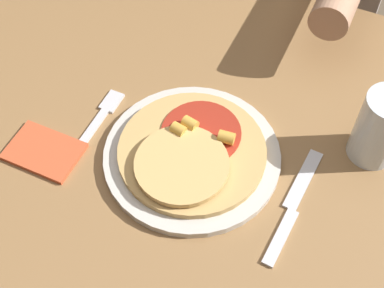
{
  "coord_description": "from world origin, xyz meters",
  "views": [
    {
      "loc": [
        0.25,
        -0.43,
        1.45
      ],
      "look_at": [
        0.05,
        0.01,
        0.77
      ],
      "focal_mm": 50.0,
      "sensor_mm": 36.0,
      "label": 1
    }
  ],
  "objects_px": {
    "fork": "(97,123)",
    "knife": "(293,207)",
    "pizza": "(190,152)",
    "plate": "(192,156)",
    "drinking_glass": "(380,128)",
    "dining_table": "(166,186)"
  },
  "relations": [
    {
      "from": "plate",
      "to": "pizza",
      "type": "distance_m",
      "value": 0.02
    },
    {
      "from": "dining_table",
      "to": "plate",
      "type": "bearing_deg",
      "value": 14.53
    },
    {
      "from": "plate",
      "to": "fork",
      "type": "distance_m",
      "value": 0.18
    },
    {
      "from": "pizza",
      "to": "knife",
      "type": "relative_size",
      "value": 1.08
    },
    {
      "from": "fork",
      "to": "drinking_glass",
      "type": "relative_size",
      "value": 1.36
    },
    {
      "from": "drinking_glass",
      "to": "knife",
      "type": "bearing_deg",
      "value": -118.31
    },
    {
      "from": "plate",
      "to": "drinking_glass",
      "type": "bearing_deg",
      "value": 27.12
    },
    {
      "from": "dining_table",
      "to": "plate",
      "type": "relative_size",
      "value": 3.8
    },
    {
      "from": "drinking_glass",
      "to": "dining_table",
      "type": "bearing_deg",
      "value": -154.6
    },
    {
      "from": "plate",
      "to": "pizza",
      "type": "relative_size",
      "value": 1.2
    },
    {
      "from": "dining_table",
      "to": "drinking_glass",
      "type": "height_order",
      "value": "drinking_glass"
    },
    {
      "from": "pizza",
      "to": "drinking_glass",
      "type": "xyz_separation_m",
      "value": [
        0.26,
        0.14,
        0.04
      ]
    },
    {
      "from": "fork",
      "to": "knife",
      "type": "xyz_separation_m",
      "value": [
        0.36,
        -0.02,
        0.0
      ]
    },
    {
      "from": "dining_table",
      "to": "pizza",
      "type": "xyz_separation_m",
      "value": [
        0.05,
        0.01,
        0.13
      ]
    },
    {
      "from": "pizza",
      "to": "fork",
      "type": "relative_size",
      "value": 1.37
    },
    {
      "from": "plate",
      "to": "drinking_glass",
      "type": "distance_m",
      "value": 0.3
    },
    {
      "from": "knife",
      "to": "drinking_glass",
      "type": "distance_m",
      "value": 0.18
    },
    {
      "from": "drinking_glass",
      "to": "pizza",
      "type": "bearing_deg",
      "value": -151.89
    },
    {
      "from": "knife",
      "to": "pizza",
      "type": "bearing_deg",
      "value": 175.58
    },
    {
      "from": "dining_table",
      "to": "fork",
      "type": "distance_m",
      "value": 0.17
    },
    {
      "from": "knife",
      "to": "drinking_glass",
      "type": "relative_size",
      "value": 1.71
    },
    {
      "from": "knife",
      "to": "plate",
      "type": "bearing_deg",
      "value": 173.74
    }
  ]
}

